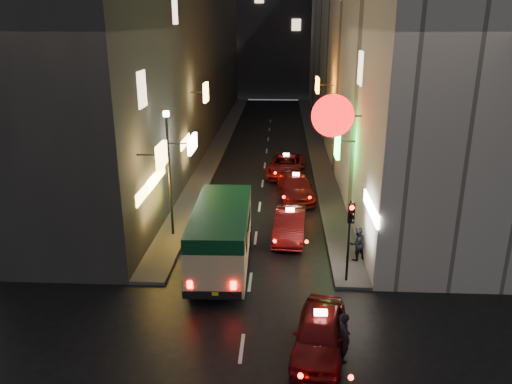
% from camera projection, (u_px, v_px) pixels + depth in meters
% --- Properties ---
extents(building_left, '(7.49, 52.00, 18.00)m').
position_uv_depth(building_left, '(175.00, 39.00, 42.46)').
color(building_left, '#353230').
rests_on(building_left, ground).
extents(building_right, '(8.39, 52.08, 18.00)m').
position_uv_depth(building_right, '(364.00, 39.00, 41.68)').
color(building_right, '#B6B2A7').
rests_on(building_right, ground).
extents(building_far, '(30.00, 10.00, 22.00)m').
position_uv_depth(building_far, '(275.00, 17.00, 71.68)').
color(building_far, '#2F2F33').
rests_on(building_far, ground).
extents(sidewalk_left, '(1.50, 52.00, 0.15)m').
position_uv_depth(sidewalk_left, '(221.00, 142.00, 45.16)').
color(sidewalk_left, '#413E3C').
rests_on(sidewalk_left, ground).
extents(sidewalk_right, '(1.50, 52.00, 0.15)m').
position_uv_depth(sidewalk_right, '(315.00, 143.00, 44.75)').
color(sidewalk_right, '#413E3C').
rests_on(sidewalk_right, ground).
extents(minibus, '(2.46, 6.63, 2.83)m').
position_uv_depth(minibus, '(221.00, 231.00, 21.46)').
color(minibus, beige).
rests_on(minibus, ground).
extents(taxi_near, '(2.87, 5.30, 1.77)m').
position_uv_depth(taxi_near, '(320.00, 330.00, 16.23)').
color(taxi_near, maroon).
rests_on(taxi_near, ground).
extents(taxi_second, '(2.48, 5.29, 1.81)m').
position_uv_depth(taxi_second, '(290.00, 222.00, 24.93)').
color(taxi_second, maroon).
rests_on(taxi_second, ground).
extents(taxi_third, '(2.71, 5.46, 1.84)m').
position_uv_depth(taxi_third, '(296.00, 185.00, 30.66)').
color(taxi_third, maroon).
rests_on(taxi_third, ground).
extents(taxi_far, '(2.89, 5.45, 1.82)m').
position_uv_depth(taxi_far, '(286.00, 164.00, 35.23)').
color(taxi_far, maroon).
rests_on(taxi_far, ground).
extents(pedestrian_crossing, '(0.54, 0.70, 1.90)m').
position_uv_depth(pedestrian_crossing, '(344.00, 334.00, 15.79)').
color(pedestrian_crossing, black).
rests_on(pedestrian_crossing, ground).
extents(pedestrian_sidewalk, '(0.79, 0.68, 1.78)m').
position_uv_depth(pedestrian_sidewalk, '(357.00, 241.00, 22.23)').
color(pedestrian_sidewalk, black).
rests_on(pedestrian_sidewalk, sidewalk_right).
extents(traffic_light, '(0.26, 0.43, 3.50)m').
position_uv_depth(traffic_light, '(350.00, 225.00, 19.78)').
color(traffic_light, black).
rests_on(traffic_light, sidewalk_right).
extents(lamp_post, '(0.28, 0.28, 6.22)m').
position_uv_depth(lamp_post, '(169.00, 166.00, 24.13)').
color(lamp_post, black).
rests_on(lamp_post, sidewalk_left).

